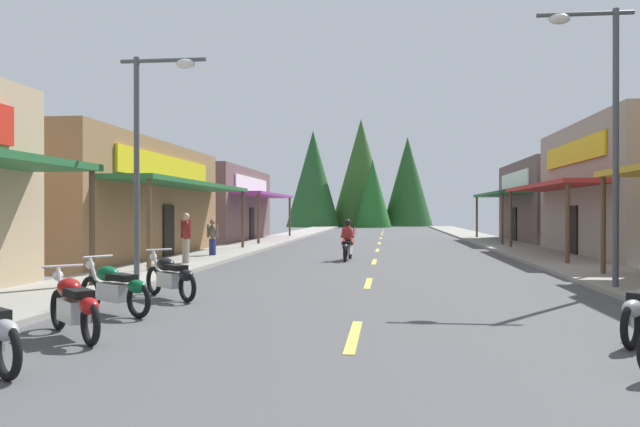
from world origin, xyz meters
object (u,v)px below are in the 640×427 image
at_px(streetlamp_right, 601,109).
at_px(motorcycle_parked_left_3, 115,287).
at_px(rider_cruising_lead, 348,243).
at_px(motorcycle_parked_left_4, 171,276).
at_px(pedestrian_waiting, 186,235).
at_px(motorcycle_parked_left_2, 74,305).
at_px(pedestrian_by_shop, 213,236).
at_px(streetlamp_left, 150,135).

bearing_deg(streetlamp_right, motorcycle_parked_left_3, -156.64).
relative_size(motorcycle_parked_left_3, rider_cruising_lead, 0.87).
distance_m(motorcycle_parked_left_3, motorcycle_parked_left_4, 2.04).
xyz_separation_m(streetlamp_right, pedestrian_waiting, (-11.68, 5.24, -3.17)).
relative_size(motorcycle_parked_left_2, pedestrian_waiting, 0.87).
relative_size(streetlamp_right, rider_cruising_lead, 3.05).
bearing_deg(rider_cruising_lead, pedestrian_waiting, 124.24).
distance_m(motorcycle_parked_left_3, pedestrian_by_shop, 13.41).
bearing_deg(pedestrian_by_shop, motorcycle_parked_left_3, -144.57).
relative_size(streetlamp_right, pedestrian_waiting, 3.61).
xyz_separation_m(streetlamp_right, pedestrian_by_shop, (-11.86, 9.01, -3.35)).
distance_m(streetlamp_left, motorcycle_parked_left_3, 5.36).
distance_m(motorcycle_parked_left_2, motorcycle_parked_left_4, 4.08).
relative_size(motorcycle_parked_left_3, pedestrian_waiting, 1.03).
xyz_separation_m(streetlamp_right, motorcycle_parked_left_3, (-9.81, -4.24, -3.75)).
height_order(streetlamp_left, motorcycle_parked_left_3, streetlamp_left).
height_order(motorcycle_parked_left_3, pedestrian_waiting, pedestrian_waiting).
relative_size(motorcycle_parked_left_4, rider_cruising_lead, 0.77).
relative_size(rider_cruising_lead, pedestrian_waiting, 1.18).
relative_size(streetlamp_left, pedestrian_waiting, 3.15).
bearing_deg(motorcycle_parked_left_4, pedestrian_waiting, -31.16).
bearing_deg(pedestrian_waiting, streetlamp_left, 49.21).
bearing_deg(streetlamp_right, motorcycle_parked_left_2, -146.39).
bearing_deg(streetlamp_right, motorcycle_parked_left_4, -166.86).
xyz_separation_m(rider_cruising_lead, pedestrian_by_shop, (-5.43, 0.61, 0.23)).
height_order(motorcycle_parked_left_2, pedestrian_by_shop, pedestrian_by_shop).
distance_m(streetlamp_right, pedestrian_by_shop, 15.26).
distance_m(streetlamp_right, motorcycle_parked_left_4, 10.45).
distance_m(streetlamp_right, pedestrian_waiting, 13.19).
bearing_deg(streetlamp_left, pedestrian_by_shop, 96.70).
bearing_deg(motorcycle_parked_left_4, streetlamp_right, -124.31).
relative_size(streetlamp_left, motorcycle_parked_left_2, 3.60).
height_order(streetlamp_right, rider_cruising_lead, streetlamp_right).
xyz_separation_m(motorcycle_parked_left_2, pedestrian_waiting, (-2.20, 11.55, 0.57)).
distance_m(motorcycle_parked_left_4, rider_cruising_lead, 11.05).
xyz_separation_m(streetlamp_left, pedestrian_by_shop, (-1.07, 9.12, -2.88)).
bearing_deg(streetlamp_right, pedestrian_by_shop, 142.78).
relative_size(streetlamp_left, rider_cruising_lead, 2.66).
xyz_separation_m(streetlamp_left, motorcycle_parked_left_2, (1.30, -6.18, -3.28)).
bearing_deg(motorcycle_parked_left_4, pedestrian_by_shop, -35.62).
height_order(streetlamp_right, pedestrian_by_shop, streetlamp_right).
distance_m(motorcycle_parked_left_3, pedestrian_waiting, 9.68).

